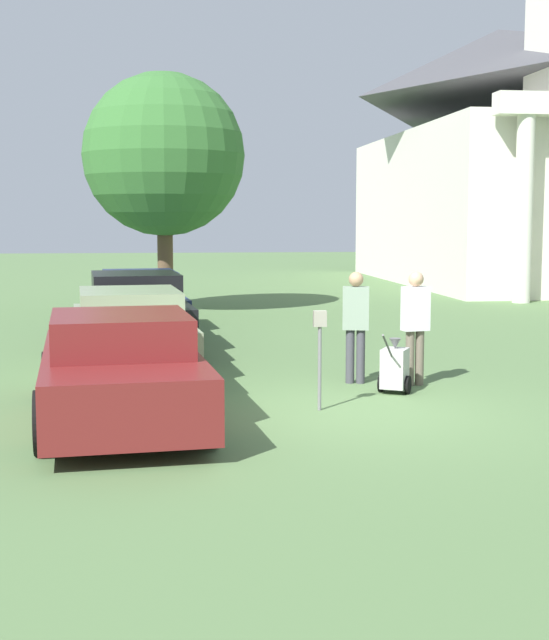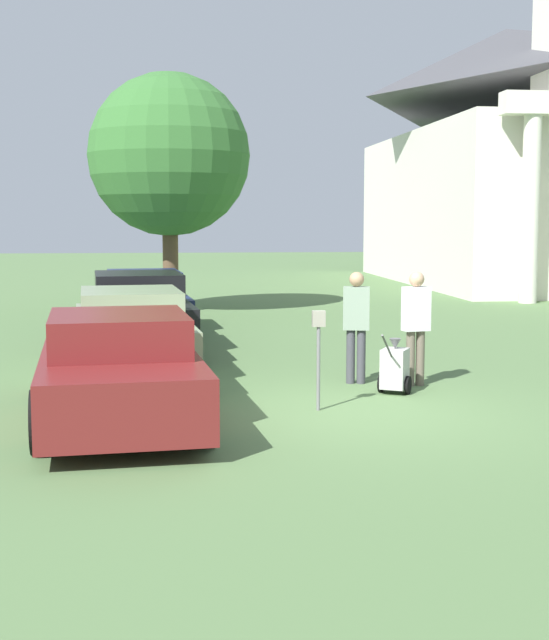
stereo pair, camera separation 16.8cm
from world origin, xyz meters
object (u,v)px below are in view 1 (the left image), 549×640
at_px(parked_car_black, 135,314).
at_px(parking_meter, 320,341).
at_px(person_worker, 356,320).
at_px(parked_car_sage, 129,336).
at_px(parked_car_navy, 139,302).
at_px(church, 501,142).
at_px(equipment_cart, 395,368).
at_px(person_supervisor, 415,320).
at_px(parked_car_maroon, 120,370).

xyz_separation_m(parked_car_black, parking_meter, (2.70, -6.14, 0.23)).
xyz_separation_m(parked_car_black, person_worker, (3.64, -4.19, 0.30)).
bearing_deg(parking_meter, parked_car_sage, 133.13).
distance_m(parked_car_navy, person_worker, 8.41).
bearing_deg(church, parked_car_navy, -135.94).
bearing_deg(parked_car_black, equipment_cart, -56.91).
distance_m(parked_car_sage, equipment_cart, 4.45).
bearing_deg(person_supervisor, parked_car_black, -55.55).
xyz_separation_m(parked_car_navy, church, (14.32, 13.86, 5.13)).
distance_m(equipment_cart, church, 25.16).
height_order(parked_car_sage, equipment_cart, parked_car_sage).
xyz_separation_m(parked_car_maroon, parking_meter, (2.70, 0.39, 0.28)).
relative_size(parked_car_maroon, person_worker, 2.78).
distance_m(parked_car_black, equipment_cart, 6.50).
bearing_deg(equipment_cart, person_worker, 143.80).
bearing_deg(parked_car_black, parked_car_navy, 84.45).
height_order(parked_car_maroon, person_worker, person_worker).
height_order(parked_car_maroon, church, church).
relative_size(parked_car_navy, parking_meter, 3.76).
xyz_separation_m(parked_car_maroon, parked_car_navy, (0.00, 9.92, -0.02)).
xyz_separation_m(person_worker, person_supervisor, (0.90, -0.30, 0.01)).
xyz_separation_m(parked_car_black, person_supervisor, (4.54, -4.49, 0.31)).
bearing_deg(parking_meter, equipment_cart, 38.38).
xyz_separation_m(parked_car_navy, person_supervisor, (4.53, -7.88, 0.39)).
distance_m(person_supervisor, equipment_cart, 1.00).
height_order(parked_car_black, person_supervisor, person_supervisor).
height_order(person_worker, church, church).
distance_m(parked_car_black, church, 22.98).
bearing_deg(parked_car_sage, parked_car_maroon, -95.53).
bearing_deg(person_worker, parked_car_maroon, 45.40).
xyz_separation_m(parked_car_navy, person_worker, (3.63, -7.58, 0.38)).
bearing_deg(parking_meter, person_worker, 64.47).
xyz_separation_m(parked_car_sage, parking_meter, (2.70, -2.89, 0.25)).
bearing_deg(parked_car_navy, parked_car_black, -95.55).
bearing_deg(equipment_cart, person_supervisor, 78.90).
distance_m(parked_car_black, person_supervisor, 6.39).
distance_m(parked_car_sage, person_worker, 3.77).
distance_m(parked_car_maroon, equipment_cart, 4.32).
distance_m(parking_meter, church, 26.56).
bearing_deg(person_supervisor, parked_car_navy, -70.92).
relative_size(parked_car_navy, church, 0.22).
distance_m(parked_car_black, parking_meter, 6.72).
bearing_deg(parked_car_black, parked_car_maroon, -95.54).
distance_m(parked_car_sage, parked_car_black, 3.26).
height_order(parked_car_navy, parking_meter, parked_car_navy).
distance_m(parked_car_sage, parked_car_navy, 6.65).
distance_m(parked_car_black, parked_car_navy, 3.39).
bearing_deg(parked_car_black, parking_meter, -71.80).
height_order(parked_car_sage, person_worker, person_worker).
xyz_separation_m(parked_car_sage, parked_car_black, (0.00, 3.26, 0.02)).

